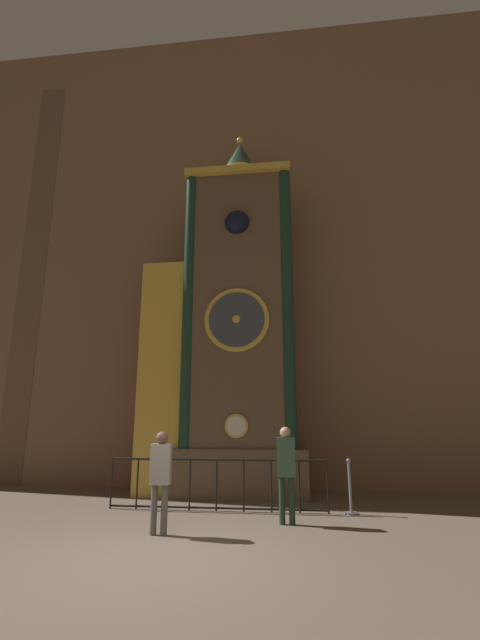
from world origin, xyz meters
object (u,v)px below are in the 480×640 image
at_px(clock_tower, 227,329).
at_px(visitor_near, 161,471).
at_px(visitor_far, 286,465).
at_px(stanchion_post, 350,496).

relative_size(clock_tower, visitor_near, 6.31).
distance_m(clock_tower, visitor_far, 4.70).
distance_m(visitor_near, visitor_far, 2.32).
bearing_deg(visitor_far, stanchion_post, 37.88).
relative_size(clock_tower, stanchion_post, 9.64).
bearing_deg(visitor_far, clock_tower, 116.19).
height_order(clock_tower, stanchion_post, clock_tower).
xyz_separation_m(clock_tower, visitor_near, (-0.50, -3.97, -3.31)).
bearing_deg(visitor_near, clock_tower, 76.25).
height_order(clock_tower, visitor_near, clock_tower).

